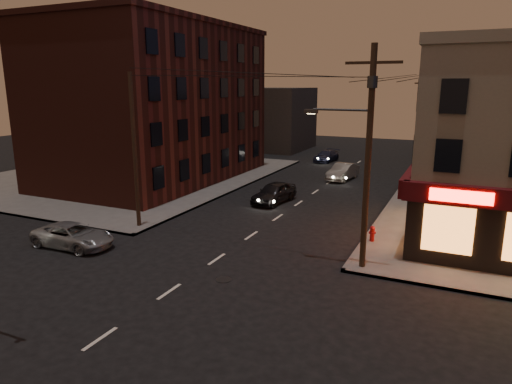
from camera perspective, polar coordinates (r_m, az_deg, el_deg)
The scene contains 14 objects.
ground at distance 19.86m, azimuth -10.80°, elevation -12.14°, with size 120.00×120.00×0.00m, color black.
sidewalk_nw at distance 44.85m, azimuth -15.49°, elevation 2.07°, with size 24.00×28.00×0.15m, color #514F4C.
brick_apartment at distance 41.90m, azimuth -12.33°, elevation 10.56°, with size 12.00×20.00×13.00m, color #4B1F18.
bg_building_ne_a at distance 52.76m, azimuth 28.53°, elevation 6.33°, with size 10.00×12.00×7.00m, color #3F3D3A.
bg_building_nw at distance 61.36m, azimuth 2.12°, elevation 9.16°, with size 9.00×10.00×8.00m, color #3F3D3A.
bg_building_ne_b at distance 66.66m, azimuth 26.13°, elevation 7.29°, with size 8.00×8.00×6.00m, color #3F3D3A.
utility_pole_main at distance 20.80m, azimuth 13.60°, elevation 5.50°, with size 4.20×0.44×10.00m.
utility_pole_far at distance 46.75m, azimuth 20.21°, elevation 7.85°, with size 0.26×0.26×9.00m, color #382619.
utility_pole_west at distance 27.55m, azimuth -14.93°, elevation 4.93°, with size 0.24×0.24×9.00m, color #382619.
suv_cross at distance 26.19m, azimuth -21.90°, elevation -5.07°, with size 2.09×4.52×1.26m, color gray.
sedan_near at distance 33.28m, azimuth 2.28°, elevation -0.07°, with size 1.77×4.40×1.50m, color black.
sedan_mid at distance 42.00m, azimuth 10.78°, elevation 2.50°, with size 1.56×4.48×1.48m, color slate.
sedan_far at distance 51.78m, azimuth 8.79°, elevation 4.47°, with size 1.74×4.27×1.24m, color #1D213A.
fire_hydrant at distance 25.56m, azimuth 14.33°, elevation -4.97°, with size 0.39×0.39×0.86m.
Camera 1 is at (10.70, -14.43, 8.46)m, focal length 32.00 mm.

